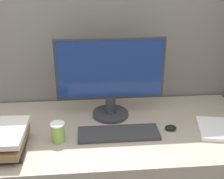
# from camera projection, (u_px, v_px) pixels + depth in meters

# --- Properties ---
(cubicle_panel_rear) EXTENTS (1.98, 0.04, 1.77)m
(cubicle_panel_rear) POSITION_uv_depth(u_px,v_px,m) (107.00, 78.00, 2.08)
(cubicle_panel_rear) COLOR gray
(cubicle_panel_rear) RESTS_ON ground_plane
(monitor) EXTENTS (0.63, 0.22, 0.48)m
(monitor) POSITION_uv_depth(u_px,v_px,m) (110.00, 78.00, 1.80)
(monitor) COLOR #333338
(monitor) RESTS_ON desk
(keyboard) EXTENTS (0.44, 0.15, 0.02)m
(keyboard) POSITION_uv_depth(u_px,v_px,m) (119.00, 133.00, 1.69)
(keyboard) COLOR #333333
(keyboard) RESTS_ON desk
(mouse) EXTENTS (0.06, 0.05, 0.03)m
(mouse) POSITION_uv_depth(u_px,v_px,m) (171.00, 128.00, 1.74)
(mouse) COLOR black
(mouse) RESTS_ON desk
(coffee_cup) EXTENTS (0.08, 0.08, 0.11)m
(coffee_cup) POSITION_uv_depth(u_px,v_px,m) (58.00, 132.00, 1.62)
(coffee_cup) COLOR #8CB247
(coffee_cup) RESTS_ON desk
(book_stack) EXTENTS (0.23, 0.30, 0.11)m
(book_stack) POSITION_uv_depth(u_px,v_px,m) (4.00, 139.00, 1.55)
(book_stack) COLOR #262628
(book_stack) RESTS_ON desk
(paper_pile) EXTENTS (0.27, 0.28, 0.02)m
(paper_pile) POSITION_uv_depth(u_px,v_px,m) (220.00, 129.00, 1.73)
(paper_pile) COLOR white
(paper_pile) RESTS_ON desk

